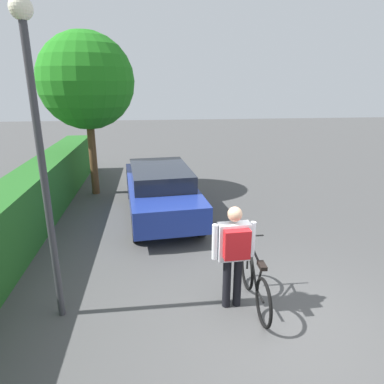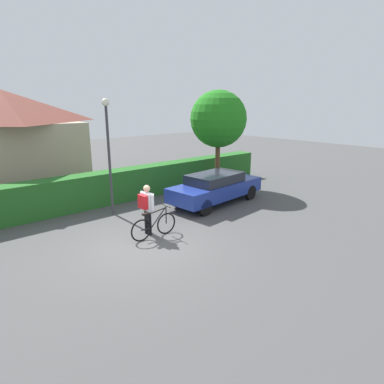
# 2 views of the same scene
# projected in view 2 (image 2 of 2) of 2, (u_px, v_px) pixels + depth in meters

# --- Properties ---
(ground_plane) EXTENTS (60.00, 60.00, 0.00)m
(ground_plane) POSITION_uv_depth(u_px,v_px,m) (143.00, 246.00, 9.96)
(ground_plane) COLOR #464646
(hedge_row) EXTENTS (20.83, 0.90, 1.39)m
(hedge_row) POSITION_uv_depth(u_px,v_px,m) (79.00, 193.00, 13.29)
(hedge_row) COLOR #236021
(hedge_row) RESTS_ON ground
(house_distant) EXTENTS (6.50, 5.54, 4.88)m
(house_distant) POSITION_uv_depth(u_px,v_px,m) (6.00, 140.00, 15.66)
(house_distant) COLOR tan
(house_distant) RESTS_ON ground
(parked_car_near) EXTENTS (4.67, 2.08, 1.34)m
(parked_car_near) POSITION_uv_depth(u_px,v_px,m) (216.00, 187.00, 14.03)
(parked_car_near) COLOR navy
(parked_car_near) RESTS_ON ground
(bicycle) EXTENTS (1.70, 0.50, 1.00)m
(bicycle) POSITION_uv_depth(u_px,v_px,m) (154.00, 226.00, 10.49)
(bicycle) COLOR black
(bicycle) RESTS_ON ground
(person_rider) EXTENTS (0.36, 0.68, 1.69)m
(person_rider) POSITION_uv_depth(u_px,v_px,m) (146.00, 205.00, 10.58)
(person_rider) COLOR black
(person_rider) RESTS_ON ground
(street_lamp) EXTENTS (0.28, 0.28, 4.40)m
(street_lamp) POSITION_uv_depth(u_px,v_px,m) (108.00, 142.00, 12.12)
(street_lamp) COLOR #38383D
(street_lamp) RESTS_ON ground
(tree_kerbside) EXTENTS (2.82, 2.82, 4.88)m
(tree_kerbside) POSITION_uv_depth(u_px,v_px,m) (218.00, 119.00, 16.14)
(tree_kerbside) COLOR brown
(tree_kerbside) RESTS_ON ground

